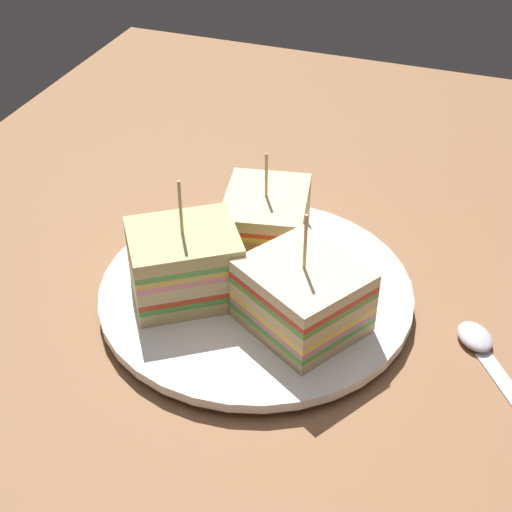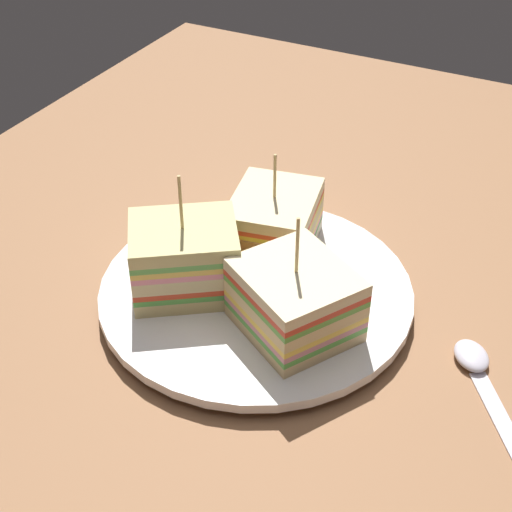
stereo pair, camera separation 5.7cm
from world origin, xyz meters
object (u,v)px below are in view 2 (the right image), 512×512
object	(u,v)px
sandwich_wedge_0	(274,223)
sandwich_wedge_1	(185,258)
spoon	(484,381)
chip_pile	(250,285)
sandwich_wedge_2	(295,300)
plate	(256,292)

from	to	relation	value
sandwich_wedge_0	sandwich_wedge_1	world-z (taller)	sandwich_wedge_1
spoon	chip_pile	bearing A→B (deg)	55.12
sandwich_wedge_0	sandwich_wedge_2	bearing A→B (deg)	23.49
sandwich_wedge_2	spoon	distance (cm)	14.26
plate	chip_pile	size ratio (longest dim) A/B	3.47
sandwich_wedge_0	spoon	distance (cm)	20.48
sandwich_wedge_1	sandwich_wedge_2	distance (cm)	9.30
sandwich_wedge_0	chip_pile	xyz separation A→B (cm)	(-6.12, -0.95, -1.69)
spoon	sandwich_wedge_0	bearing A→B (deg)	37.46
spoon	plate	bearing A→B (deg)	52.39
sandwich_wedge_0	sandwich_wedge_1	size ratio (longest dim) A/B	0.89
sandwich_wedge_0	chip_pile	distance (cm)	6.42
sandwich_wedge_1	spoon	xyz separation A→B (cm)	(1.71, -22.93, -3.87)
chip_pile	spoon	size ratio (longest dim) A/B	0.53
sandwich_wedge_1	chip_pile	bearing A→B (deg)	-15.06
sandwich_wedge_1	sandwich_wedge_0	bearing A→B (deg)	30.19
sandwich_wedge_2	spoon	world-z (taller)	sandwich_wedge_2
plate	chip_pile	distance (cm)	1.61
plate	spoon	bearing A→B (deg)	-92.47
plate	sandwich_wedge_0	bearing A→B (deg)	11.46
chip_pile	spoon	distance (cm)	18.39
spoon	sandwich_wedge_1	bearing A→B (deg)	59.13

